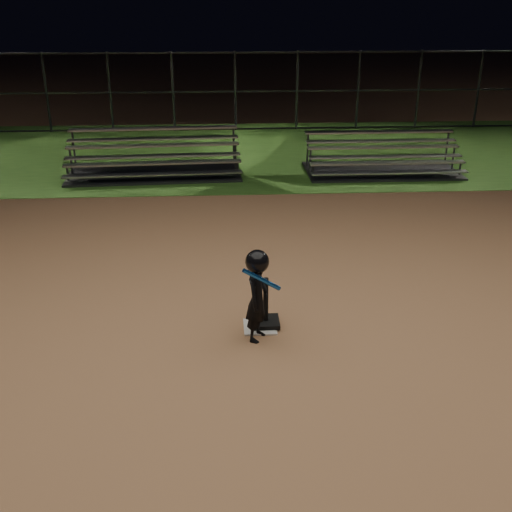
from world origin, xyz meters
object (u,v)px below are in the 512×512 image
Objects in this scene: bleacher_right at (382,165)px; home_plate at (260,327)px; child_batter at (257,293)px; batting_tee at (266,316)px; bleacher_left at (155,166)px.

home_plate is at bearing -115.32° from bleacher_right.
home_plate is 0.73m from child_batter.
child_batter is (-0.14, -0.34, 0.53)m from batting_tee.
child_batter reaches higher than batting_tee.
child_batter is at bearing -111.77° from batting_tee.
batting_tee is 8.38m from bleacher_right.
bleacher_left is (-2.12, 8.13, -0.46)m from child_batter.
child_batter reaches higher than bleacher_left.
home_plate is 0.35× the size of child_batter.
bleacher_right is (3.63, 7.96, -0.49)m from child_batter.
batting_tee is at bearing -76.91° from bleacher_left.
bleacher_left is at bearing 105.46° from home_plate.
bleacher_right is (5.75, -0.18, -0.02)m from bleacher_left.
home_plate is 0.64× the size of batting_tee.
child_batter is 8.42m from bleacher_left.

